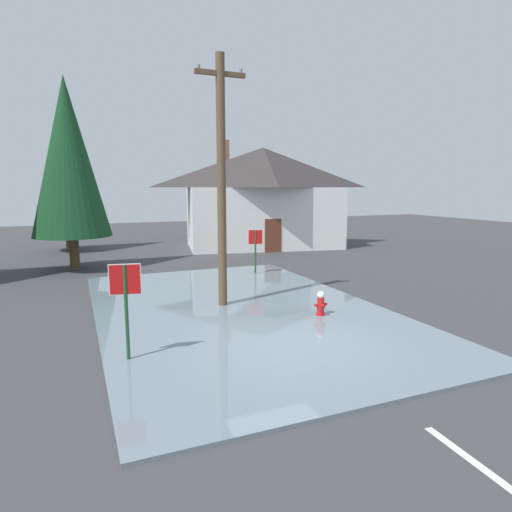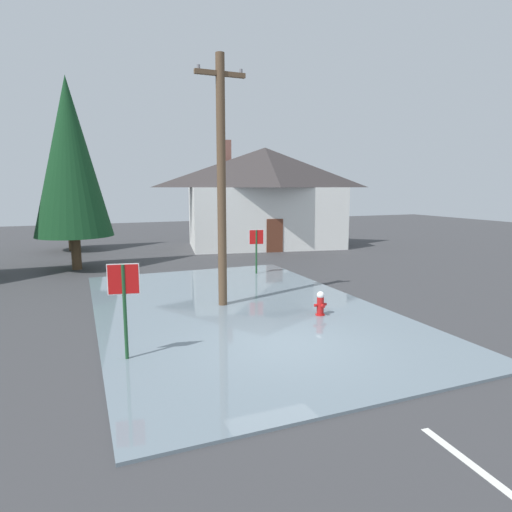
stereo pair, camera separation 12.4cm
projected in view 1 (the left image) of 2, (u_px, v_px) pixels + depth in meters
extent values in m
cube|color=#38383A|center=(287.00, 348.00, 10.80)|extent=(80.00, 80.00, 0.10)
cube|color=slate|center=(238.00, 309.00, 13.93)|extent=(8.59, 13.61, 0.07)
cube|color=silver|center=(293.00, 372.00, 9.25)|extent=(3.12, 0.59, 0.01)
cube|color=silver|center=(493.00, 476.00, 5.93)|extent=(0.30, 2.55, 0.01)
cylinder|color=#1E4C28|center=(127.00, 314.00, 9.65)|extent=(0.08, 0.08, 2.22)
cube|color=white|center=(125.00, 279.00, 9.53)|extent=(0.68, 0.16, 0.69)
cube|color=red|center=(125.00, 279.00, 9.53)|extent=(0.64, 0.16, 0.65)
cylinder|color=red|center=(320.00, 315.00, 13.19)|extent=(0.29, 0.29, 0.10)
cylinder|color=red|center=(321.00, 305.00, 13.14)|extent=(0.21, 0.21, 0.52)
sphere|color=white|center=(321.00, 295.00, 13.09)|extent=(0.23, 0.23, 0.23)
cylinder|color=red|center=(316.00, 305.00, 13.08)|extent=(0.10, 0.09, 0.09)
cylinder|color=red|center=(325.00, 304.00, 13.20)|extent=(0.10, 0.09, 0.09)
cylinder|color=red|center=(323.00, 306.00, 13.00)|extent=(0.10, 0.10, 0.10)
cylinder|color=brown|center=(221.00, 185.00, 13.73)|extent=(0.28, 0.28, 7.88)
cube|color=brown|center=(220.00, 73.00, 13.20)|extent=(1.60, 0.14, 0.14)
cylinder|color=slate|center=(198.00, 67.00, 12.93)|extent=(0.10, 0.10, 0.12)
cylinder|color=slate|center=(241.00, 71.00, 13.44)|extent=(0.10, 0.10, 0.12)
cylinder|color=#1E4C28|center=(255.00, 253.00, 19.34)|extent=(0.08, 0.08, 2.01)
cube|color=white|center=(255.00, 237.00, 19.23)|extent=(0.65, 0.13, 0.66)
cube|color=red|center=(255.00, 237.00, 19.23)|extent=(0.62, 0.13, 0.62)
cube|color=silver|center=(263.00, 217.00, 28.48)|extent=(10.26, 6.83, 3.85)
pyramid|color=#332D2D|center=(263.00, 168.00, 27.99)|extent=(11.09, 7.38, 2.50)
cube|color=brown|center=(224.00, 158.00, 28.29)|extent=(0.70, 0.70, 2.25)
cube|color=#592D1E|center=(273.00, 236.00, 26.09)|extent=(0.99, 0.24, 2.00)
cylinder|color=#4C3823|center=(74.00, 253.00, 20.64)|extent=(0.44, 0.44, 1.59)
cone|color=#143D1E|center=(68.00, 157.00, 19.95)|extent=(3.54, 3.54, 7.25)
cylinder|color=#4C3823|center=(70.00, 238.00, 26.74)|extent=(0.44, 0.44, 1.57)
cone|color=#143D1E|center=(65.00, 166.00, 26.05)|extent=(3.48, 3.48, 7.14)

